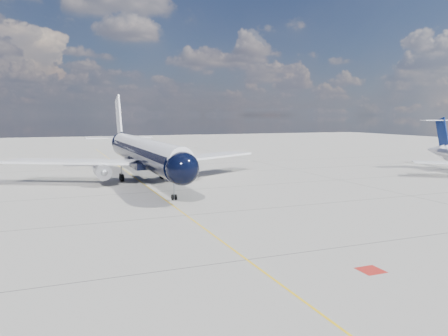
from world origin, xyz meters
The scene contains 4 objects.
ground centered at (0.00, 30.00, 0.00)m, with size 320.00×320.00×0.00m, color gray.
taxiway_centerline centered at (0.00, 25.00, 0.00)m, with size 0.16×160.00×0.01m, color #EAB90C.
red_marking centered at (6.80, -10.00, 0.00)m, with size 1.60×1.60×0.01m, color maroon.
main_airliner centered at (0.70, 36.63, 4.49)m, with size 41.17×50.02×14.47m.
Camera 1 is at (-12.71, -32.50, 10.30)m, focal length 35.00 mm.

